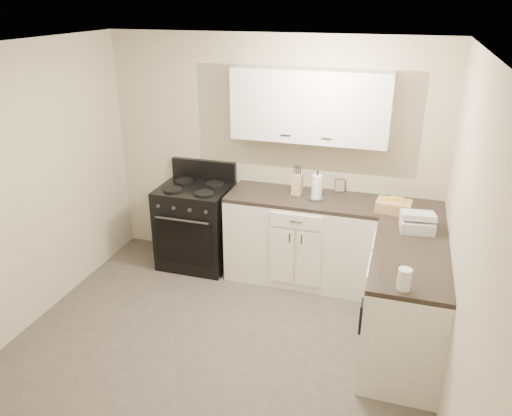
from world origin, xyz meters
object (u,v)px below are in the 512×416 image
(knife_block, at_px, (297,184))
(wicker_basket, at_px, (394,206))
(paper_towel, at_px, (317,187))
(countertop_grill, at_px, (417,224))
(stove, at_px, (196,226))

(knife_block, distance_m, wicker_basket, 0.99)
(paper_towel, bearing_deg, countertop_grill, -25.09)
(knife_block, bearing_deg, stove, -171.08)
(knife_block, xyz_separation_m, wicker_basket, (0.97, -0.17, -0.06))
(wicker_basket, distance_m, countertop_grill, 0.41)
(stove, xyz_separation_m, wicker_basket, (2.09, -0.09, 0.53))
(knife_block, bearing_deg, wicker_basket, -4.88)
(knife_block, bearing_deg, countertop_grill, -18.71)
(stove, height_order, paper_towel, paper_towel)
(paper_towel, bearing_deg, knife_block, 162.73)
(paper_towel, relative_size, wicker_basket, 0.79)
(countertop_grill, bearing_deg, paper_towel, 149.29)
(stove, height_order, countertop_grill, countertop_grill)
(knife_block, xyz_separation_m, paper_towel, (0.22, -0.07, 0.01))
(stove, bearing_deg, knife_block, 3.90)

